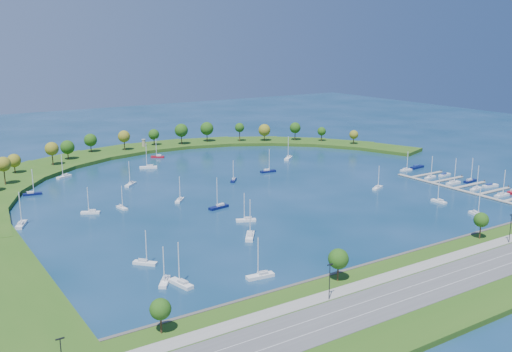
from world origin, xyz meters
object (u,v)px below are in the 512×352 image
moored_boat_5 (288,158)px  docked_boat_8 (430,177)px  docked_boat_11 (417,167)px  docked_boat_4 (476,188)px  dock_system (475,189)px  moored_boat_0 (181,283)px  moored_boat_9 (145,262)px  docked_boat_9 (445,175)px  moored_boat_2 (219,206)px  moored_boat_3 (268,171)px  docked_boat_7 (470,180)px  moored_boat_20 (378,187)px  moored_boat_10 (131,184)px  moored_boat_7 (234,179)px  docked_boat_10 (406,169)px  docked_boat_5 (490,186)px  moored_boat_8 (477,213)px  moored_boat_17 (260,275)px  docked_boat_6 (453,182)px  moored_boat_4 (21,224)px  moored_boat_16 (158,156)px  harbor_tower (144,143)px  moored_boat_15 (91,212)px  moored_boat_13 (250,235)px  moored_boat_21 (439,201)px  moored_boat_11 (165,281)px  moored_boat_1 (149,167)px  moored_boat_19 (180,199)px  docked_boat_2 (502,194)px  moored_boat_14 (64,176)px  moored_boat_6 (122,207)px  moored_boat_12 (246,219)px  moored_boat_18 (32,193)px

moored_boat_5 → docked_boat_8: 84.13m
docked_boat_8 → docked_boat_11: bearing=48.0°
docked_boat_4 → dock_system: bearing=144.4°
moored_boat_0 → moored_boat_9: (-2.60, 20.71, -0.05)m
docked_boat_9 → moored_boat_2: bearing=166.8°
moored_boat_3 → docked_boat_7: (72.10, -72.35, -0.01)m
moored_boat_20 → docked_boat_9: bearing=-21.3°
moored_boat_0 → moored_boat_10: bearing=-26.6°
moored_boat_7 → docked_boat_10: (89.26, -31.36, -0.01)m
moored_boat_7 → docked_boat_5: bearing=92.1°
moored_boat_8 → moored_boat_17: 107.08m
moored_boat_2 → docked_boat_6: size_ratio=1.04×
moored_boat_4 → docked_boat_4: size_ratio=1.14×
moored_boat_9 → moored_boat_16: (70.74, 151.36, 0.01)m
moored_boat_5 → moored_boat_8: bearing=50.6°
harbor_tower → moored_boat_15: size_ratio=0.42×
moored_boat_0 → moored_boat_5: bearing=-58.3°
harbor_tower → moored_boat_13: moored_boat_13 is taller
moored_boat_21 → docked_boat_8: size_ratio=0.93×
moored_boat_11 → moored_boat_7: bearing=174.3°
moored_boat_9 → docked_boat_9: moored_boat_9 is taller
moored_boat_0 → moored_boat_1: 156.86m
moored_boat_5 → moored_boat_4: bearing=-23.3°
moored_boat_19 → docked_boat_7: bearing=-66.8°
docked_boat_2 → moored_boat_11: bearing=-178.1°
moored_boat_14 → docked_boat_8: 186.93m
moored_boat_1 → moored_boat_9: (-54.74, -127.23, -0.08)m
moored_boat_13 → docked_boat_9: bearing=-43.0°
moored_boat_6 → moored_boat_15: (-13.08, 0.53, 0.03)m
dock_system → docked_boat_5: size_ratio=9.27×
moored_boat_3 → moored_boat_6: (-88.85, -21.77, -0.07)m
docked_boat_10 → moored_boat_1: bearing=147.0°
moored_boat_6 → moored_boat_4: bearing=-98.0°
moored_boat_20 → moored_boat_6: bearing=141.9°
moored_boat_12 → docked_boat_11: moored_boat_12 is taller
moored_boat_6 → docked_boat_2: (150.45, -75.27, 0.05)m
moored_boat_6 → moored_boat_16: (55.32, 89.34, 0.04)m
moored_boat_19 → moored_boat_1: bearing=30.9°
moored_boat_21 → docked_boat_9: size_ratio=1.27×
moored_boat_6 → moored_boat_3: bearing=94.7°
moored_boat_5 → moored_boat_13: (-92.36, -102.50, 0.00)m
moored_boat_2 → moored_boat_21: bearing=142.3°
moored_boat_18 → moored_boat_21: moored_boat_18 is taller
moored_boat_1 → docked_boat_10: 139.69m
docked_boat_8 → docked_boat_9: size_ratio=1.36×
moored_boat_3 → moored_boat_19: moored_boat_3 is taller
moored_boat_9 → moored_boat_19: bearing=102.8°
moored_boat_17 → docked_boat_7: 156.68m
moored_boat_13 → moored_boat_15: bearing=69.6°
docked_boat_5 → moored_boat_0: bearing=-166.5°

